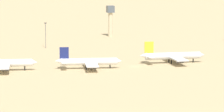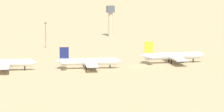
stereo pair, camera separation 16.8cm
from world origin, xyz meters
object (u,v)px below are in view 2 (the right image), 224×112
(light_pole_east, at_px, (46,33))
(parked_jet_navy_2, at_px, (88,62))
(parked_jet_white_1, at_px, (1,63))
(parked_jet_yellow_3, at_px, (172,56))
(control_tower, at_px, (110,18))

(light_pole_east, bearing_deg, parked_jet_navy_2, -86.57)
(parked_jet_white_1, bearing_deg, parked_jet_yellow_3, 8.44)
(parked_jet_yellow_3, distance_m, light_pole_east, 98.62)
(parked_jet_navy_2, relative_size, parked_jet_yellow_3, 0.94)
(parked_jet_yellow_3, height_order, control_tower, control_tower)
(control_tower, height_order, light_pole_east, control_tower)
(parked_jet_white_1, relative_size, light_pole_east, 2.27)
(control_tower, distance_m, light_pole_east, 76.64)
(parked_jet_yellow_3, bearing_deg, parked_jet_white_1, -175.66)
(parked_jet_yellow_3, bearing_deg, control_tower, 93.48)
(parked_jet_white_1, relative_size, parked_jet_yellow_3, 1.00)
(parked_jet_yellow_3, xyz_separation_m, control_tower, (3.95, 131.82, 9.69))
(parked_jet_navy_2, bearing_deg, control_tower, 79.18)
(parked_jet_white_1, distance_m, parked_jet_navy_2, 44.93)
(parked_jet_navy_2, xyz_separation_m, light_pole_east, (-5.24, 87.34, 5.60))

